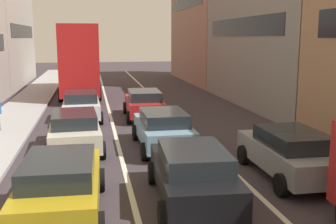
% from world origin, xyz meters
% --- Properties ---
extents(sidewalk_left, '(2.60, 64.00, 0.14)m').
position_xyz_m(sidewalk_left, '(-6.70, 20.00, 0.07)').
color(sidewalk_left, '#A5A5A5').
rests_on(sidewalk_left, ground).
extents(lane_stripe_left, '(0.16, 60.00, 0.01)m').
position_xyz_m(lane_stripe_left, '(-1.70, 20.00, 0.01)').
color(lane_stripe_left, silver).
rests_on(lane_stripe_left, ground).
extents(lane_stripe_right, '(0.16, 60.00, 0.01)m').
position_xyz_m(lane_stripe_right, '(1.70, 20.00, 0.01)').
color(lane_stripe_right, silver).
rests_on(lane_stripe_right, ground).
extents(building_row_right, '(7.20, 43.90, 13.86)m').
position_xyz_m(building_row_right, '(9.90, 24.25, 5.57)').
color(building_row_right, '#936B5B').
rests_on(building_row_right, ground).
extents(sedan_centre_lane_second, '(2.27, 4.40, 1.49)m').
position_xyz_m(sedan_centre_lane_second, '(-0.18, 7.64, 0.80)').
color(sedan_centre_lane_second, black).
rests_on(sedan_centre_lane_second, ground).
extents(wagon_left_lane_second, '(2.18, 4.36, 1.49)m').
position_xyz_m(wagon_left_lane_second, '(-3.47, 7.41, 0.80)').
color(wagon_left_lane_second, '#B29319').
rests_on(wagon_left_lane_second, ground).
extents(hatchback_centre_lane_third, '(2.07, 4.30, 1.49)m').
position_xyz_m(hatchback_centre_lane_third, '(-0.02, 12.93, 0.80)').
color(hatchback_centre_lane_third, '#759EB7').
rests_on(hatchback_centre_lane_third, ground).
extents(sedan_left_lane_third, '(2.22, 4.38, 1.49)m').
position_xyz_m(sedan_left_lane_third, '(-3.35, 13.32, 0.80)').
color(sedan_left_lane_third, beige).
rests_on(sedan_left_lane_third, ground).
extents(coupe_centre_lane_fourth, '(2.15, 4.35, 1.49)m').
position_xyz_m(coupe_centre_lane_fourth, '(0.06, 19.09, 0.80)').
color(coupe_centre_lane_fourth, '#A51E1E').
rests_on(coupe_centre_lane_fourth, ground).
extents(sedan_left_lane_fourth, '(2.13, 4.34, 1.49)m').
position_xyz_m(sedan_left_lane_fourth, '(-3.21, 19.24, 0.80)').
color(sedan_left_lane_fourth, silver).
rests_on(sedan_left_lane_fourth, ground).
extents(sedan_right_lane_behind_truck, '(2.10, 4.32, 1.49)m').
position_xyz_m(sedan_right_lane_behind_truck, '(3.21, 8.97, 0.80)').
color(sedan_right_lane_behind_truck, gray).
rests_on(sedan_right_lane_behind_truck, ground).
extents(bus_mid_queue_primary, '(3.01, 10.56, 5.06)m').
position_xyz_m(bus_mid_queue_primary, '(-3.52, 28.68, 2.83)').
color(bus_mid_queue_primary, '#B21919').
rests_on(bus_mid_queue_primary, ground).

